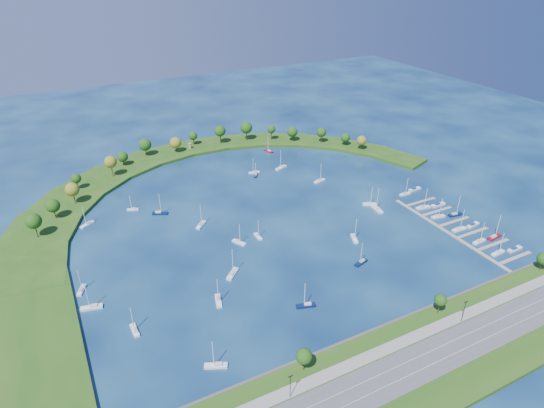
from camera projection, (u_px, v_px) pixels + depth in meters
name	position (u px, v px, depth m)	size (l,w,h in m)	color
ground	(268.00, 216.00, 267.12)	(700.00, 700.00, 0.00)	#071A44
south_shoreline	(419.00, 362.00, 170.79)	(420.00, 43.10, 11.60)	#224B14
breakwater	(166.00, 196.00, 286.03)	(286.74, 247.64, 2.00)	#224B14
breakwater_trees	(196.00, 150.00, 327.04)	(233.26, 96.15, 14.97)	#382314
harbor_tower	(190.00, 146.00, 351.77)	(2.60, 2.60, 4.32)	gray
dock_system	(457.00, 229.00, 253.66)	(24.28, 82.00, 1.60)	gray
moored_boat_0	(369.00, 203.00, 278.13)	(8.36, 5.50, 12.00)	white
moored_boat_1	(258.00, 236.00, 246.63)	(2.13, 7.29, 10.68)	white
moored_boat_2	(201.00, 224.00, 256.85)	(7.87, 7.80, 12.72)	white
moored_boat_3	(256.00, 175.00, 313.86)	(5.48, 6.67, 10.01)	#0A1843
moored_boat_4	(232.00, 273.00, 217.76)	(8.60, 8.49, 13.88)	white
moored_boat_5	(239.00, 242.00, 241.44)	(5.86, 8.24, 11.95)	white
moored_boat_6	(133.00, 209.00, 272.51)	(6.81, 3.86, 9.66)	white
moored_boat_7	(254.00, 172.00, 318.00)	(7.73, 3.04, 11.07)	white
moored_boat_8	(87.00, 224.00, 257.23)	(8.33, 6.52, 12.34)	white
moored_boat_9	(269.00, 151.00, 351.78)	(4.56, 8.24, 11.67)	maroon
moored_boat_10	(81.00, 289.00, 207.41)	(5.20, 7.87, 11.29)	white
moored_boat_11	(135.00, 330.00, 185.31)	(2.50, 8.05, 11.73)	white
moored_boat_12	(306.00, 305.00, 198.35)	(8.74, 4.72, 12.37)	#0A1843
moored_boat_13	(361.00, 262.00, 225.84)	(8.43, 4.39, 11.93)	#0A1843
moored_boat_14	(160.00, 213.00, 268.23)	(9.21, 6.09, 13.21)	#0A1843
moored_boat_15	(377.00, 209.00, 272.31)	(3.80, 9.75, 13.96)	white
moored_boat_16	(281.00, 167.00, 324.87)	(9.85, 5.82, 13.99)	white
moored_boat_17	(354.00, 238.00, 244.74)	(5.57, 8.83, 12.60)	white
moored_boat_18	(92.00, 307.00, 197.25)	(9.42, 4.51, 13.35)	white
moored_boat_19	(216.00, 365.00, 169.48)	(8.68, 5.72, 12.45)	white
moored_boat_20	(218.00, 300.00, 201.09)	(4.63, 9.01, 12.76)	white
moored_boat_21	(320.00, 180.00, 306.18)	(8.92, 4.41, 12.63)	white
docked_boat_0	(498.00, 252.00, 232.94)	(8.41, 3.04, 12.11)	white
docked_boat_1	(515.00, 249.00, 236.05)	(8.88, 2.63, 1.80)	white
docked_boat_2	(479.00, 241.00, 242.12)	(8.29, 2.93, 11.95)	white
docked_boat_3	(494.00, 237.00, 245.72)	(9.55, 3.70, 13.68)	maroon
docked_boat_4	(459.00, 229.00, 252.68)	(8.76, 2.65, 12.79)	white
docked_boat_5	(473.00, 225.00, 256.90)	(9.16, 3.81, 1.81)	white
docked_boat_6	(438.00, 216.00, 264.88)	(8.55, 3.62, 12.18)	white
docked_boat_7	(455.00, 214.00, 266.81)	(8.95, 3.45, 12.82)	#0A1843
docked_boat_8	(423.00, 207.00, 274.28)	(9.19, 3.84, 13.10)	white
docked_boat_9	(438.00, 205.00, 277.29)	(9.41, 2.65, 1.92)	white
docked_boat_10	(405.00, 193.00, 289.66)	(7.66, 2.18, 11.25)	white
docked_boat_11	(415.00, 189.00, 295.52)	(9.03, 3.02, 1.82)	white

